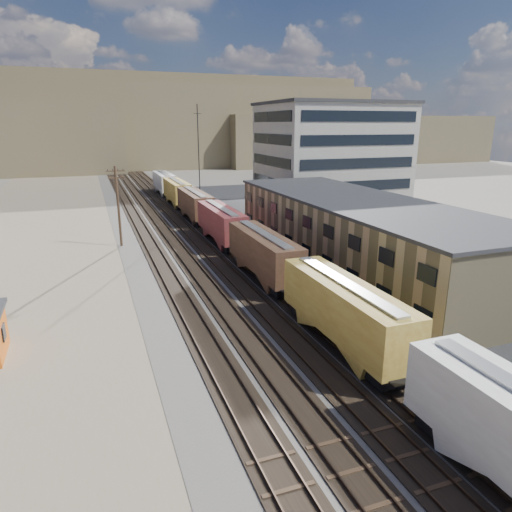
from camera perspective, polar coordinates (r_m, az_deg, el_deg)
name	(u,v)px	position (r m, az deg, el deg)	size (l,w,h in m)	color
ground	(365,436)	(24.81, 13.44, -21.04)	(300.00, 300.00, 0.00)	#6B6356
ballast_bed	(177,228)	(68.77, -9.86, 3.48)	(18.00, 200.00, 0.06)	#4C4742
dirt_yard	(19,259)	(58.67, -27.53, -0.35)	(24.00, 180.00, 0.03)	#7F7357
asphalt_lot	(360,239)	(62.97, 12.90, 2.13)	(26.00, 120.00, 0.04)	#232326
rail_tracks	(173,228)	(68.67, -10.32, 3.51)	(11.40, 200.00, 0.24)	black
freight_train	(240,235)	(51.52, -2.06, 2.63)	(3.00, 119.74, 4.46)	black
warehouse	(357,232)	(50.26, 12.53, 2.91)	(12.40, 40.40, 7.25)	tan
office_tower	(330,158)	(81.57, 9.24, 12.02)	(22.60, 18.60, 18.45)	#9E998E
utility_pole_north	(118,205)	(59.01, -16.84, 6.16)	(2.20, 0.32, 10.00)	#382619
radio_mast	(199,160)	(78.37, -7.15, 11.85)	(1.20, 0.16, 18.00)	black
hills_north	(117,126)	(184.45, -16.99, 15.24)	(265.00, 80.00, 32.00)	brown
parked_car_blue	(314,217)	(73.50, 7.27, 4.90)	(2.22, 4.81, 1.34)	navy
parked_car_far	(395,220)	(73.31, 16.94, 4.36)	(1.74, 4.33, 1.47)	silver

